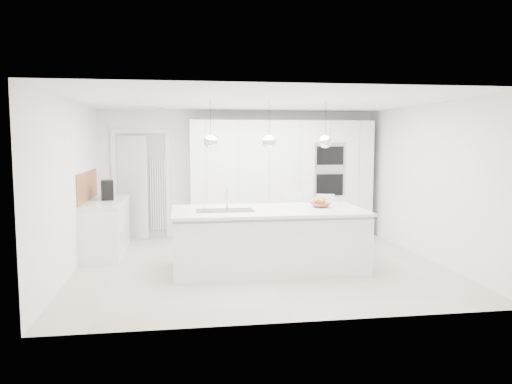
{
  "coord_description": "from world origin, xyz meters",
  "views": [
    {
      "loc": [
        -1.19,
        -7.49,
        1.93
      ],
      "look_at": [
        0.0,
        0.3,
        1.1
      ],
      "focal_mm": 35.0,
      "sensor_mm": 36.0,
      "label": 1
    }
  ],
  "objects": [
    {
      "name": "doorway_frame",
      "position": [
        -1.95,
        2.47,
        1.02
      ],
      "size": [
        1.11,
        0.08,
        2.13
      ],
      "primitive_type": null,
      "color": "white",
      "rests_on": "floor"
    },
    {
      "name": "wall_left",
      "position": [
        -2.75,
        0.0,
        1.25
      ],
      "size": [
        0.0,
        5.0,
        5.0
      ],
      "primitive_type": "plane",
      "rotation": [
        1.57,
        0.0,
        1.57
      ],
      "color": "white",
      "rests_on": "ground"
    },
    {
      "name": "oven_stack",
      "position": [
        1.7,
        1.89,
        1.35
      ],
      "size": [
        0.62,
        0.04,
        1.05
      ],
      "primitive_type": null,
      "color": "#A5A5A8",
      "rests_on": "tall_cabinets"
    },
    {
      "name": "island_tap",
      "position": [
        -0.5,
        -0.1,
        1.05
      ],
      "size": [
        0.02,
        0.02,
        0.3
      ],
      "primitive_type": "cylinder",
      "color": "white",
      "rests_on": "island_worktop"
    },
    {
      "name": "island_base",
      "position": [
        0.1,
        -0.3,
        0.43
      ],
      "size": [
        2.8,
        1.2,
        0.86
      ],
      "primitive_type": "cube",
      "color": "white",
      "rests_on": "floor"
    },
    {
      "name": "island_worktop",
      "position": [
        0.1,
        -0.25,
        0.88
      ],
      "size": [
        2.84,
        1.4,
        0.04
      ],
      "primitive_type": "cube",
      "color": "white",
      "rests_on": "island_base"
    },
    {
      "name": "banana_bunch",
      "position": [
        0.93,
        -0.16,
        1.01
      ],
      "size": [
        0.22,
        0.16,
        0.2
      ],
      "primitive_type": "torus",
      "rotation": [
        1.22,
        0.0,
        0.35
      ],
      "color": "gold",
      "rests_on": "fruit_bowl"
    },
    {
      "name": "left_worktop",
      "position": [
        -2.45,
        1.2,
        0.88
      ],
      "size": [
        0.62,
        1.82,
        0.04
      ],
      "primitive_type": "cube",
      "color": "white",
      "rests_on": "left_base_cabinets"
    },
    {
      "name": "fruit_bowl",
      "position": [
        0.92,
        -0.18,
        0.94
      ],
      "size": [
        0.38,
        0.38,
        0.07
      ],
      "primitive_type": "imported",
      "rotation": [
        0.0,
        0.0,
        0.32
      ],
      "color": "#A65F37",
      "rests_on": "island_worktop"
    },
    {
      "name": "radiator",
      "position": [
        -1.63,
        2.46,
        0.85
      ],
      "size": [
        0.32,
        0.04,
        1.4
      ],
      "primitive_type": null,
      "color": "white",
      "rests_on": "floor"
    },
    {
      "name": "bar_stool_right",
      "position": [
        1.28,
        0.63,
        0.49
      ],
      "size": [
        0.46,
        0.54,
        0.99
      ],
      "primitive_type": null,
      "rotation": [
        0.0,
        0.0,
        -0.36
      ],
      "color": "white",
      "rests_on": "floor"
    },
    {
      "name": "apple_extra_3",
      "position": [
        0.92,
        -0.13,
        0.97
      ],
      "size": [
        0.07,
        0.07,
        0.07
      ],
      "primitive_type": "sphere",
      "color": "red",
      "rests_on": "fruit_bowl"
    },
    {
      "name": "floor",
      "position": [
        0.0,
        0.0,
        0.0
      ],
      "size": [
        5.5,
        5.5,
        0.0
      ],
      "primitive_type": "plane",
      "color": "#BFB49A",
      "rests_on": "ground"
    },
    {
      "name": "apple_b",
      "position": [
        0.96,
        -0.16,
        0.97
      ],
      "size": [
        0.08,
        0.08,
        0.08
      ],
      "primitive_type": "sphere",
      "color": "red",
      "rests_on": "fruit_bowl"
    },
    {
      "name": "bar_stool_left",
      "position": [
        0.72,
        0.7,
        0.51
      ],
      "size": [
        0.41,
        0.51,
        1.01
      ],
      "primitive_type": null,
      "rotation": [
        0.0,
        0.0,
        -0.16
      ],
      "color": "white",
      "rests_on": "floor"
    },
    {
      "name": "ceiling",
      "position": [
        0.0,
        0.0,
        2.5
      ],
      "size": [
        5.5,
        5.5,
        0.0
      ],
      "primitive_type": "plane",
      "rotation": [
        3.14,
        0.0,
        0.0
      ],
      "color": "white",
      "rests_on": "wall_back"
    },
    {
      "name": "hallway_door",
      "position": [
        -2.2,
        2.42,
        1.0
      ],
      "size": [
        0.76,
        0.38,
        2.0
      ],
      "primitive_type": "cube",
      "rotation": [
        0.0,
        0.0,
        -0.44
      ],
      "color": "white",
      "rests_on": "floor"
    },
    {
      "name": "apple_c",
      "position": [
        0.88,
        -0.13,
        0.97
      ],
      "size": [
        0.08,
        0.08,
        0.08
      ],
      "primitive_type": "sphere",
      "color": "red",
      "rests_on": "fruit_bowl"
    },
    {
      "name": "pendant_mid",
      "position": [
        0.1,
        -0.3,
        1.9
      ],
      "size": [
        0.2,
        0.2,
        0.2
      ],
      "primitive_type": "sphere",
      "color": "white",
      "rests_on": "ceiling"
    },
    {
      "name": "wall_back",
      "position": [
        0.0,
        2.5,
        1.25
      ],
      "size": [
        5.5,
        0.0,
        5.5
      ],
      "primitive_type": "plane",
      "rotation": [
        1.57,
        0.0,
        0.0
      ],
      "color": "white",
      "rests_on": "ground"
    },
    {
      "name": "pendant_left",
      "position": [
        -0.75,
        -0.3,
        1.9
      ],
      "size": [
        0.2,
        0.2,
        0.2
      ],
      "primitive_type": "sphere",
      "color": "white",
      "rests_on": "ceiling"
    },
    {
      "name": "apple_a",
      "position": [
        0.88,
        -0.14,
        0.97
      ],
      "size": [
        0.09,
        0.09,
        0.09
      ],
      "primitive_type": "sphere",
      "color": "red",
      "rests_on": "fruit_bowl"
    },
    {
      "name": "espresso_machine",
      "position": [
        -2.43,
        1.31,
        1.07
      ],
      "size": [
        0.24,
        0.34,
        0.34
      ],
      "primitive_type": "cube",
      "rotation": [
        0.0,
        0.0,
        0.12
      ],
      "color": "black",
      "rests_on": "left_worktop"
    },
    {
      "name": "island_sink",
      "position": [
        -0.55,
        -0.3,
        0.82
      ],
      "size": [
        0.84,
        0.44,
        0.18
      ],
      "primitive_type": null,
      "color": "#3F3F42",
      "rests_on": "island_worktop"
    },
    {
      "name": "left_base_cabinets",
      "position": [
        -2.45,
        1.2,
        0.43
      ],
      "size": [
        0.6,
        1.8,
        0.86
      ],
      "primitive_type": "cube",
      "color": "white",
      "rests_on": "floor"
    },
    {
      "name": "oak_backsplash",
      "position": [
        -2.74,
        1.2,
        1.15
      ],
      "size": [
        0.02,
        1.8,
        0.5
      ],
      "primitive_type": "cube",
      "color": "#A65F37",
      "rests_on": "wall_left"
    },
    {
      "name": "pendant_right",
      "position": [
        0.95,
        -0.3,
        1.9
      ],
      "size": [
        0.2,
        0.2,
        0.2
      ],
      "primitive_type": "sphere",
      "color": "white",
      "rests_on": "ceiling"
    },
    {
      "name": "tall_cabinets",
      "position": [
        0.8,
        2.2,
        1.15
      ],
      "size": [
        3.6,
        0.6,
        2.3
      ],
      "primitive_type": "cube",
      "color": "white",
      "rests_on": "floor"
    }
  ]
}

